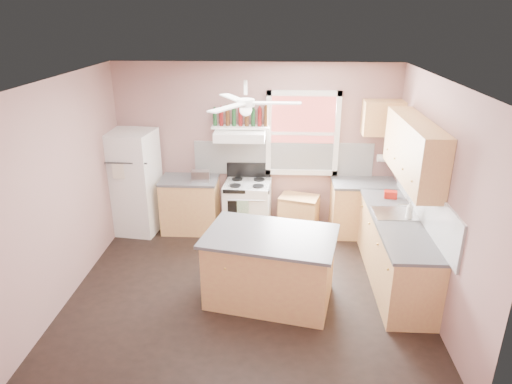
# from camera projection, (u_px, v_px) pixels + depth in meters

# --- Properties ---
(floor) EXTENTS (4.50, 4.50, 0.00)m
(floor) POSITION_uv_depth(u_px,v_px,m) (247.00, 288.00, 6.04)
(floor) COLOR black
(floor) RESTS_ON ground
(ceiling) EXTENTS (4.50, 4.50, 0.00)m
(ceiling) POSITION_uv_depth(u_px,v_px,m) (245.00, 80.00, 5.04)
(ceiling) COLOR white
(ceiling) RESTS_ON ground
(wall_back) EXTENTS (4.50, 0.05, 2.70)m
(wall_back) POSITION_uv_depth(u_px,v_px,m) (256.00, 147.00, 7.42)
(wall_back) COLOR #8B6660
(wall_back) RESTS_ON ground
(wall_right) EXTENTS (0.05, 4.00, 2.70)m
(wall_right) POSITION_uv_depth(u_px,v_px,m) (437.00, 197.00, 5.42)
(wall_right) COLOR #8B6660
(wall_right) RESTS_ON ground
(wall_left) EXTENTS (0.05, 4.00, 2.70)m
(wall_left) POSITION_uv_depth(u_px,v_px,m) (64.00, 190.00, 5.65)
(wall_left) COLOR #8B6660
(wall_left) RESTS_ON ground
(backsplash_back) EXTENTS (2.90, 0.03, 0.55)m
(backsplash_back) POSITION_uv_depth(u_px,v_px,m) (283.00, 159.00, 7.42)
(backsplash_back) COLOR white
(backsplash_back) RESTS_ON wall_back
(backsplash_right) EXTENTS (0.03, 2.60, 0.55)m
(backsplash_right) POSITION_uv_depth(u_px,v_px,m) (424.00, 201.00, 5.77)
(backsplash_right) COLOR white
(backsplash_right) RESTS_ON wall_right
(window_view) EXTENTS (1.00, 0.02, 1.20)m
(window_view) POSITION_uv_depth(u_px,v_px,m) (303.00, 133.00, 7.25)
(window_view) COLOR maroon
(window_view) RESTS_ON wall_back
(window_frame) EXTENTS (1.16, 0.07, 1.36)m
(window_frame) POSITION_uv_depth(u_px,v_px,m) (303.00, 134.00, 7.22)
(window_frame) COLOR white
(window_frame) RESTS_ON wall_back
(refrigerator) EXTENTS (0.79, 0.78, 1.68)m
(refrigerator) POSITION_uv_depth(u_px,v_px,m) (134.00, 182.00, 7.35)
(refrigerator) COLOR white
(refrigerator) RESTS_ON floor
(base_cabinet_left) EXTENTS (0.90, 0.60, 0.86)m
(base_cabinet_left) POSITION_uv_depth(u_px,v_px,m) (190.00, 205.00, 7.51)
(base_cabinet_left) COLOR #BD7E4E
(base_cabinet_left) RESTS_ON floor
(counter_left) EXTENTS (0.92, 0.62, 0.04)m
(counter_left) POSITION_uv_depth(u_px,v_px,m) (189.00, 180.00, 7.34)
(counter_left) COLOR #474749
(counter_left) RESTS_ON base_cabinet_left
(toaster) EXTENTS (0.29, 0.19, 0.18)m
(toaster) POSITION_uv_depth(u_px,v_px,m) (201.00, 176.00, 7.19)
(toaster) COLOR silver
(toaster) RESTS_ON counter_left
(stove) EXTENTS (0.76, 0.69, 0.86)m
(stove) POSITION_uv_depth(u_px,v_px,m) (248.00, 208.00, 7.42)
(stove) COLOR white
(stove) RESTS_ON floor
(range_hood) EXTENTS (0.78, 0.50, 0.14)m
(range_hood) POSITION_uv_depth(u_px,v_px,m) (240.00, 135.00, 7.07)
(range_hood) COLOR white
(range_hood) RESTS_ON wall_back
(bottle_shelf) EXTENTS (0.90, 0.26, 0.03)m
(bottle_shelf) POSITION_uv_depth(u_px,v_px,m) (241.00, 127.00, 7.15)
(bottle_shelf) COLOR white
(bottle_shelf) RESTS_ON range_hood
(cart) EXTENTS (0.70, 0.56, 0.61)m
(cart) POSITION_uv_depth(u_px,v_px,m) (299.00, 214.00, 7.51)
(cart) COLOR #BD7E4E
(cart) RESTS_ON floor
(base_cabinet_corner) EXTENTS (1.00, 0.60, 0.86)m
(base_cabinet_corner) POSITION_uv_depth(u_px,v_px,m) (363.00, 209.00, 7.37)
(base_cabinet_corner) COLOR #BD7E4E
(base_cabinet_corner) RESTS_ON floor
(base_cabinet_right) EXTENTS (0.60, 2.20, 0.86)m
(base_cabinet_right) POSITION_uv_depth(u_px,v_px,m) (395.00, 252.00, 6.06)
(base_cabinet_right) COLOR #BD7E4E
(base_cabinet_right) RESTS_ON floor
(counter_corner) EXTENTS (1.02, 0.62, 0.04)m
(counter_corner) POSITION_uv_depth(u_px,v_px,m) (365.00, 183.00, 7.20)
(counter_corner) COLOR #474749
(counter_corner) RESTS_ON base_cabinet_corner
(counter_right) EXTENTS (0.62, 2.22, 0.04)m
(counter_right) POSITION_uv_depth(u_px,v_px,m) (398.00, 221.00, 5.89)
(counter_right) COLOR #474749
(counter_right) RESTS_ON base_cabinet_right
(sink) EXTENTS (0.55, 0.45, 0.03)m
(sink) POSITION_uv_depth(u_px,v_px,m) (395.00, 214.00, 6.07)
(sink) COLOR silver
(sink) RESTS_ON counter_right
(faucet) EXTENTS (0.03, 0.03, 0.14)m
(faucet) POSITION_uv_depth(u_px,v_px,m) (407.00, 209.00, 6.03)
(faucet) COLOR silver
(faucet) RESTS_ON sink
(upper_cabinet_right) EXTENTS (0.33, 1.80, 0.76)m
(upper_cabinet_right) POSITION_uv_depth(u_px,v_px,m) (414.00, 150.00, 5.74)
(upper_cabinet_right) COLOR #BD7E4E
(upper_cabinet_right) RESTS_ON wall_right
(upper_cabinet_corner) EXTENTS (0.60, 0.33, 0.52)m
(upper_cabinet_corner) POSITION_uv_depth(u_px,v_px,m) (383.00, 118.00, 6.93)
(upper_cabinet_corner) COLOR #BD7E4E
(upper_cabinet_corner) RESTS_ON wall_back
(paper_towel) EXTENTS (0.26, 0.12, 0.12)m
(paper_towel) POSITION_uv_depth(u_px,v_px,m) (386.00, 158.00, 7.19)
(paper_towel) COLOR white
(paper_towel) RESTS_ON wall_back
(island) EXTENTS (1.64, 1.22, 0.86)m
(island) POSITION_uv_depth(u_px,v_px,m) (270.00, 268.00, 5.67)
(island) COLOR #BD7E4E
(island) RESTS_ON floor
(island_top) EXTENTS (1.75, 1.32, 0.04)m
(island_top) POSITION_uv_depth(u_px,v_px,m) (270.00, 236.00, 5.51)
(island_top) COLOR #474749
(island_top) RESTS_ON island
(ceiling_fan_hub) EXTENTS (0.20, 0.20, 0.08)m
(ceiling_fan_hub) POSITION_uv_depth(u_px,v_px,m) (246.00, 103.00, 5.13)
(ceiling_fan_hub) COLOR white
(ceiling_fan_hub) RESTS_ON ceiling
(soap_bottle) EXTENTS (0.13, 0.13, 0.25)m
(soap_bottle) POSITION_uv_depth(u_px,v_px,m) (410.00, 210.00, 5.88)
(soap_bottle) COLOR silver
(soap_bottle) RESTS_ON counter_right
(red_caddy) EXTENTS (0.20, 0.15, 0.10)m
(red_caddy) POSITION_uv_depth(u_px,v_px,m) (391.00, 194.00, 6.57)
(red_caddy) COLOR #AF180F
(red_caddy) RESTS_ON counter_right
(wine_bottles) EXTENTS (0.86, 0.06, 0.31)m
(wine_bottles) POSITION_uv_depth(u_px,v_px,m) (241.00, 117.00, 7.09)
(wine_bottles) COLOR #143819
(wine_bottles) RESTS_ON bottle_shelf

